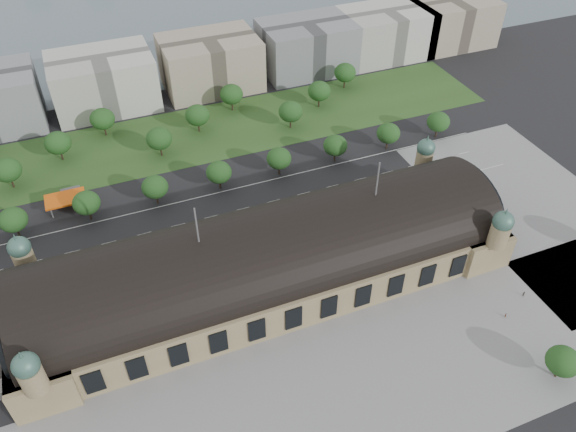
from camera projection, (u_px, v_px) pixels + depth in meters
name	position (u px, v px, depth m)	size (l,w,h in m)	color
ground	(269.00, 284.00, 176.39)	(900.00, 900.00, 0.00)	black
station	(268.00, 261.00, 169.67)	(150.00, 48.40, 44.30)	tan
plaza_south	(363.00, 389.00, 148.32)	(190.00, 48.00, 0.12)	gray
plaza_east	(532.00, 206.00, 205.49)	(56.00, 100.00, 0.12)	gray
road_slab	(178.00, 225.00, 197.42)	(260.00, 26.00, 0.10)	black
grass_belt	(159.00, 142.00, 237.45)	(300.00, 45.00, 0.10)	#2C4C1E
petrol_station	(69.00, 196.00, 205.07)	(14.00, 13.00, 5.05)	#E95A0D
office_3	(104.00, 81.00, 253.45)	(45.00, 32.00, 24.00)	silver
office_4	(210.00, 63.00, 267.57)	(45.00, 32.00, 24.00)	tan
office_5	(307.00, 46.00, 281.70)	(45.00, 32.00, 24.00)	gray
office_6	(385.00, 33.00, 294.41)	(45.00, 32.00, 24.00)	silver
office_7	(450.00, 22.00, 305.71)	(45.00, 32.00, 24.00)	tan
tree_row_2	(13.00, 220.00, 188.41)	(9.60, 9.60, 11.52)	#2D2116
tree_row_3	(86.00, 203.00, 195.19)	(9.60, 9.60, 11.52)	#2D2116
tree_row_4	(155.00, 187.00, 201.97)	(9.60, 9.60, 11.52)	#2D2116
tree_row_5	(219.00, 172.00, 208.75)	(9.60, 9.60, 11.52)	#2D2116
tree_row_6	(279.00, 158.00, 215.53)	(9.60, 9.60, 11.52)	#2D2116
tree_row_7	(335.00, 145.00, 222.31)	(9.60, 9.60, 11.52)	#2D2116
tree_row_8	(388.00, 133.00, 229.09)	(9.60, 9.60, 11.52)	#2D2116
tree_row_9	(438.00, 122.00, 235.87)	(9.60, 9.60, 11.52)	#2D2116
tree_belt_3	(7.00, 170.00, 208.78)	(10.40, 10.40, 12.48)	#2D2116
tree_belt_4	(58.00, 143.00, 222.57)	(10.40, 10.40, 12.48)	#2D2116
tree_belt_5	(102.00, 119.00, 236.37)	(10.40, 10.40, 12.48)	#2D2116
tree_belt_6	(159.00, 139.00, 224.88)	(10.40, 10.40, 12.48)	#2D2116
tree_belt_7	(197.00, 115.00, 238.68)	(10.40, 10.40, 12.48)	#2D2116
tree_belt_8	(231.00, 94.00, 252.47)	(10.40, 10.40, 12.48)	#2D2116
tree_belt_9	(291.00, 112.00, 240.99)	(10.40, 10.40, 12.48)	#2D2116
tree_belt_10	(319.00, 91.00, 254.78)	(10.40, 10.40, 12.48)	#2D2116
tree_belt_11	(345.00, 73.00, 268.57)	(10.40, 10.40, 12.48)	#2D2116
tree_plaza_s	(563.00, 361.00, 146.76)	(9.00, 9.00, 10.64)	#2D2116
traffic_car_2	(16.00, 280.00, 177.00)	(2.16, 4.69, 1.30)	black
traffic_car_4	(207.00, 229.00, 195.00)	(1.67, 4.15, 1.41)	#191C48
traffic_car_6	(409.00, 178.00, 217.07)	(2.31, 5.02, 1.39)	silver
parked_car_0	(30.00, 299.00, 170.90)	(1.58, 4.52, 1.49)	black
parked_car_1	(113.00, 276.00, 177.96)	(2.48, 5.38, 1.50)	maroon
parked_car_2	(40.00, 296.00, 171.73)	(1.98, 4.87, 1.41)	#1A2249
parked_car_3	(150.00, 260.00, 183.57)	(1.74, 4.32, 1.47)	#505357
parked_car_4	(93.00, 273.00, 179.11)	(1.62, 4.63, 1.53)	silver
parked_car_5	(164.00, 254.00, 185.62)	(2.53, 5.48, 1.52)	#969A9E
parked_car_6	(196.00, 254.00, 185.53)	(2.19, 5.39, 1.57)	black
bus_west	(209.00, 235.00, 191.06)	(3.02, 12.90, 3.59)	red
bus_mid	(231.00, 230.00, 193.14)	(2.74, 11.72, 3.27)	silver
bus_east	(264.00, 211.00, 200.42)	(3.18, 13.58, 3.78)	beige
pedestrian_1	(506.00, 315.00, 165.91)	(0.60, 0.40, 1.65)	gray
pedestrian_2	(524.00, 294.00, 172.20)	(0.84, 0.48, 1.72)	gray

